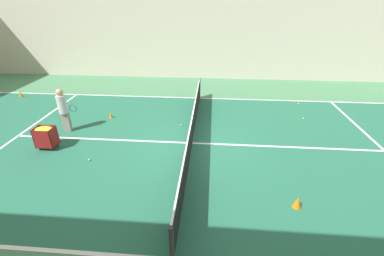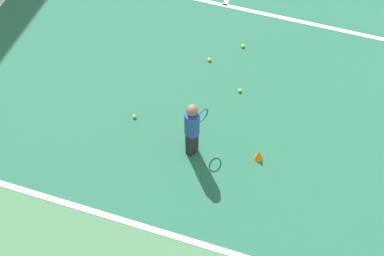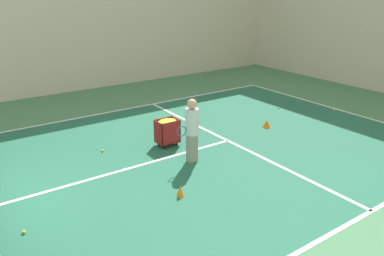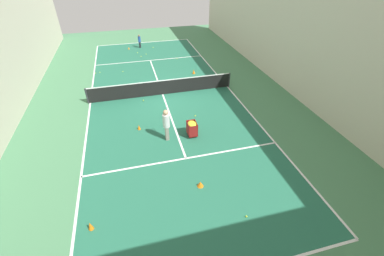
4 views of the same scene
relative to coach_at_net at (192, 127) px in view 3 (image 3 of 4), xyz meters
name	(u,v)px [view 3 (image 3 of 4)]	position (x,y,z in m)	size (l,w,h in m)	color
line_baseline_far	(338,109)	(-0.58, 7.22, -0.99)	(9.37, 0.10, 0.00)	white
line_service_far	(228,141)	(-0.58, 1.73, -0.99)	(9.37, 0.10, 0.00)	white
coach_at_net	(192,127)	(0.00, 0.00, 0.00)	(0.35, 0.67, 1.74)	gray
ball_cart	(167,127)	(-1.32, 0.04, -0.43)	(0.47, 0.63, 0.82)	maroon
training_cone_0	(180,191)	(1.34, -1.24, -0.86)	(0.17, 0.17, 0.27)	orange
training_cone_4	(267,124)	(-0.75, 3.55, -0.87)	(0.27, 0.27, 0.25)	orange
tennis_ball_0	(24,232)	(0.79, -4.42, -0.96)	(0.07, 0.07, 0.07)	yellow
tennis_ball_3	(278,108)	(-1.97, 5.43, -0.96)	(0.07, 0.07, 0.07)	yellow
tennis_ball_10	(334,110)	(-0.58, 6.97, -0.96)	(0.07, 0.07, 0.07)	yellow
tennis_ball_13	(102,151)	(-1.97, -1.73, -0.96)	(0.07, 0.07, 0.07)	yellow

